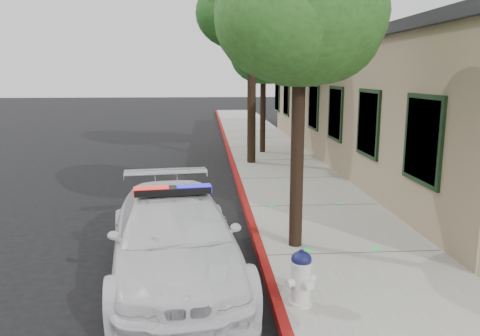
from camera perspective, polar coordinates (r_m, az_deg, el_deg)
name	(u,v)px	position (r m, az deg, el deg)	size (l,w,h in m)	color
ground	(259,264)	(8.13, 2.31, -11.49)	(120.00, 120.00, 0.00)	black
sidewalk	(313,208)	(11.17, 8.77, -4.83)	(3.20, 60.00, 0.15)	gray
red_curb	(247,209)	(10.93, 0.85, -5.03)	(0.14, 60.00, 0.16)	#9F1211
clapboard_building	(417,103)	(18.14, 20.62, 7.32)	(7.30, 20.89, 4.24)	tan
police_car	(174,237)	(7.40, -7.96, -8.25)	(2.51, 4.91, 1.48)	white
fire_hydrant	(301,278)	(6.38, 7.40, -13.01)	(0.43, 0.38, 0.76)	silver
street_tree_near	(301,20)	(8.10, 7.40, 17.34)	(2.87, 2.84, 5.18)	black
street_tree_mid	(253,12)	(16.26, 1.54, 18.38)	(3.78, 3.48, 6.65)	black
street_tree_far	(264,59)	(18.36, 2.97, 13.08)	(2.54, 2.63, 4.77)	black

